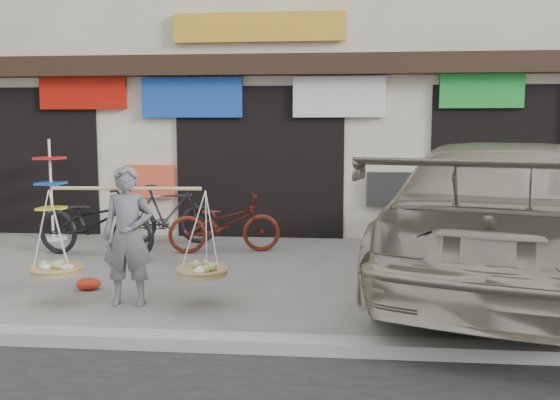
# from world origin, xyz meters

# --- Properties ---
(ground) EXTENTS (70.00, 70.00, 0.00)m
(ground) POSITION_xyz_m (0.00, 0.00, 0.00)
(ground) COLOR gray
(ground) RESTS_ON ground
(kerb) EXTENTS (70.00, 0.25, 0.12)m
(kerb) POSITION_xyz_m (0.00, -2.00, 0.06)
(kerb) COLOR gray
(kerb) RESTS_ON ground
(shophouse_block) EXTENTS (14.00, 6.32, 7.00)m
(shophouse_block) POSITION_xyz_m (-0.00, 6.42, 3.45)
(shophouse_block) COLOR beige
(shophouse_block) RESTS_ON ground
(street_vendor) EXTENTS (2.19, 0.65, 1.55)m
(street_vendor) POSITION_xyz_m (-0.93, -0.77, 0.71)
(street_vendor) COLOR slate
(street_vendor) RESTS_ON ground
(bike_0) EXTENTS (2.17, 1.18, 1.08)m
(bike_0) POSITION_xyz_m (-2.30, 1.60, 0.54)
(bike_0) COLOR black
(bike_0) RESTS_ON ground
(bike_1) EXTENTS (1.77, 0.91, 1.02)m
(bike_1) POSITION_xyz_m (-1.47, 2.68, 0.51)
(bike_1) COLOR black
(bike_1) RESTS_ON ground
(bike_2) EXTENTS (1.86, 1.02, 0.93)m
(bike_2) POSITION_xyz_m (-0.39, 2.11, 0.46)
(bike_2) COLOR #601D10
(bike_2) RESTS_ON ground
(suv) EXTENTS (4.34, 6.68, 1.80)m
(suv) POSITION_xyz_m (3.46, 0.41, 0.90)
(suv) COLOR #AEA38C
(suv) RESTS_ON ground
(display_rack) EXTENTS (0.49, 0.49, 1.77)m
(display_rack) POSITION_xyz_m (-3.64, 2.93, 0.71)
(display_rack) COLOR silver
(display_rack) RESTS_ON ground
(red_bag) EXTENTS (0.31, 0.25, 0.14)m
(red_bag) POSITION_xyz_m (-1.64, -0.22, 0.07)
(red_bag) COLOR red
(red_bag) RESTS_ON ground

